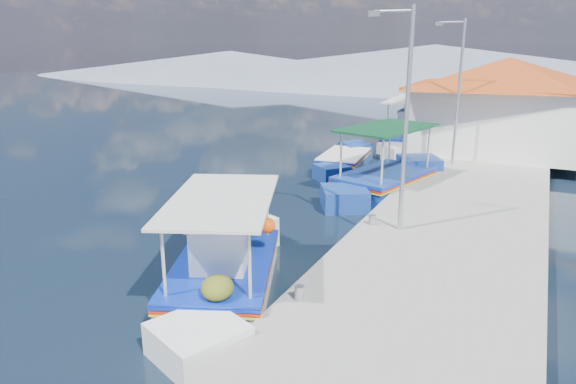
% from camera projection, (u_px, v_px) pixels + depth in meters
% --- Properties ---
extents(ground, '(160.00, 160.00, 0.00)m').
position_uv_depth(ground, '(224.00, 243.00, 15.00)').
color(ground, black).
rests_on(ground, ground).
extents(quay, '(5.00, 44.00, 0.50)m').
position_uv_depth(quay, '(466.00, 205.00, 17.61)').
color(quay, gray).
rests_on(quay, ground).
extents(bollards, '(0.20, 17.20, 0.30)m').
position_uv_depth(bollards, '(401.00, 192.00, 17.74)').
color(bollards, '#A5A8AD').
rests_on(bollards, quay).
extents(main_caique, '(4.08, 7.02, 2.50)m').
position_uv_depth(main_caique, '(227.00, 270.00, 12.09)').
color(main_caique, white).
rests_on(main_caique, ground).
extents(caique_green_canopy, '(3.53, 7.27, 2.82)m').
position_uv_depth(caique_green_canopy, '(385.00, 181.00, 19.95)').
color(caique_green_canopy, navy).
rests_on(caique_green_canopy, ground).
extents(caique_blue_hull, '(2.18, 6.03, 1.08)m').
position_uv_depth(caique_blue_hull, '(345.00, 162.00, 23.64)').
color(caique_blue_hull, navy).
rests_on(caique_blue_hull, ground).
extents(caique_far, '(2.64, 8.47, 2.97)m').
position_uv_depth(caique_far, '(413.00, 139.00, 27.92)').
color(caique_far, white).
rests_on(caique_far, ground).
extents(harbor_building, '(10.49, 10.49, 4.40)m').
position_uv_depth(harbor_building, '(505.00, 103.00, 24.54)').
color(harbor_building, white).
rests_on(harbor_building, quay).
extents(lamp_post_near, '(1.21, 0.14, 6.00)m').
position_uv_depth(lamp_post_near, '(403.00, 110.00, 13.74)').
color(lamp_post_near, '#A5A8AD').
rests_on(lamp_post_near, quay).
extents(lamp_post_far, '(1.21, 0.14, 6.00)m').
position_uv_depth(lamp_post_far, '(457.00, 85.00, 21.50)').
color(lamp_post_far, '#A5A8AD').
rests_on(lamp_post_far, quay).
extents(mountain_ridge, '(171.40, 96.00, 5.50)m').
position_uv_depth(mountain_ridge, '(535.00, 73.00, 59.94)').
color(mountain_ridge, gray).
rests_on(mountain_ridge, ground).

